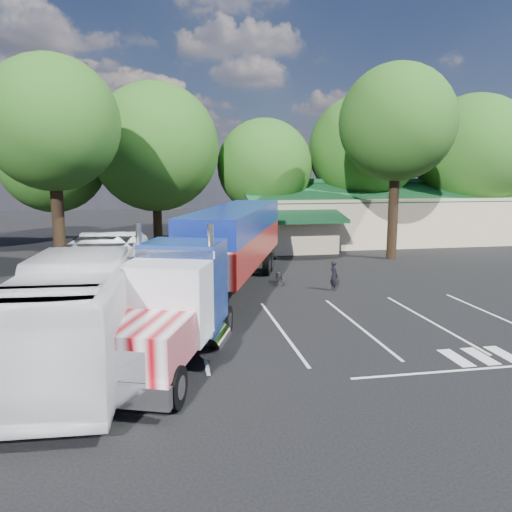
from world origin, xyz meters
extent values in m
plane|color=black|center=(0.00, 0.00, 0.00)|extent=(120.00, 120.00, 0.00)
cube|color=#BCAB8B|center=(14.00, 18.00, 2.00)|extent=(24.00, 11.00, 4.00)
cube|color=#144926|center=(14.00, 15.60, 4.50)|extent=(24.20, 6.25, 2.10)
cube|color=#144926|center=(14.00, 20.40, 4.50)|extent=(24.20, 6.25, 2.10)
cube|color=#BCAB8B|center=(6.00, 12.30, 1.40)|extent=(5.00, 2.50, 2.80)
cube|color=#144926|center=(6.00, 11.00, 2.90)|extent=(5.40, 3.19, 0.80)
cylinder|color=black|center=(-13.00, 17.80, 2.00)|extent=(0.70, 0.70, 4.00)
sphere|color=#194F16|center=(-13.00, 17.80, 7.15)|extent=(8.40, 8.40, 8.40)
cylinder|color=black|center=(-5.00, 16.20, 2.15)|extent=(0.70, 0.70, 4.30)
sphere|color=#194F16|center=(-5.00, 16.20, 8.05)|extent=(10.00, 10.00, 10.00)
cylinder|color=black|center=(4.00, 17.50, 1.80)|extent=(0.70, 0.70, 3.60)
sphere|color=#194F16|center=(4.00, 17.50, 6.60)|extent=(8.00, 8.00, 8.00)
cylinder|color=black|center=(13.00, 18.00, 2.25)|extent=(0.70, 0.70, 4.50)
sphere|color=#194F16|center=(13.00, 18.00, 8.10)|extent=(9.60, 9.60, 9.60)
cylinder|color=black|center=(23.00, 16.80, 1.95)|extent=(0.70, 0.70, 3.90)
sphere|color=#194F16|center=(23.00, 16.80, 7.80)|extent=(10.40, 10.40, 10.40)
cylinder|color=black|center=(-10.50, 6.00, 3.00)|extent=(0.70, 0.70, 6.00)
sphere|color=#194F16|center=(-10.50, 6.00, 8.85)|extent=(7.60, 7.60, 7.60)
cylinder|color=black|center=(11.50, 8.50, 3.25)|extent=(0.70, 0.70, 6.50)
sphere|color=#194F16|center=(11.50, 8.50, 9.50)|extent=(8.00, 8.00, 8.00)
cube|color=black|center=(-4.28, -8.69, 0.79)|extent=(3.47, 7.32, 0.26)
cube|color=white|center=(-5.61, -12.42, 0.69)|extent=(2.58, 1.13, 0.58)
cube|color=white|center=(-5.54, -12.22, 1.32)|extent=(1.24, 0.54, 0.95)
cube|color=silver|center=(-5.13, -11.08, 1.53)|extent=(3.14, 3.20, 1.21)
cube|color=silver|center=(-4.42, -9.09, 2.16)|extent=(3.05, 2.48, 2.43)
cube|color=black|center=(-4.65, -9.73, 2.69)|extent=(2.32, 0.89, 1.06)
cube|color=white|center=(-4.12, -8.24, 3.54)|extent=(2.62, 1.02, 0.26)
cube|color=navy|center=(-3.79, -7.29, 2.38)|extent=(3.20, 2.87, 2.85)
cylinder|color=white|center=(-5.25, -7.78, 2.75)|extent=(0.24, 0.24, 3.59)
cylinder|color=white|center=(-2.96, -8.60, 2.75)|extent=(0.24, 0.24, 3.59)
cylinder|color=white|center=(-5.59, -8.11, 0.79)|extent=(1.22, 1.83, 0.70)
cylinder|color=white|center=(-2.90, -9.07, 0.79)|extent=(1.22, 1.83, 0.70)
cube|color=white|center=(-0.71, 1.36, 2.27)|extent=(7.12, 13.65, 1.58)
cube|color=navy|center=(-0.71, 1.36, 3.70)|extent=(7.12, 13.65, 1.27)
cube|color=black|center=(0.78, 5.54, 0.90)|extent=(2.43, 3.91, 0.37)
cube|color=black|center=(-3.31, -3.76, 0.74)|extent=(0.16, 0.16, 1.48)
cube|color=black|center=(-1.92, -4.26, 0.74)|extent=(0.16, 0.16, 1.48)
cube|color=white|center=(1.59, 7.83, 0.48)|extent=(2.43, 0.97, 0.13)
cylinder|color=black|center=(-6.35, -11.20, 0.58)|extent=(0.74, 1.22, 1.16)
cylinder|color=black|center=(-4.26, -11.94, 0.58)|extent=(0.74, 1.22, 1.16)
cylinder|color=black|center=(-4.72, -6.62, 0.58)|extent=(0.74, 1.22, 1.16)
cylinder|color=black|center=(-2.64, -7.37, 0.58)|extent=(0.74, 1.22, 1.16)
cylinder|color=black|center=(-4.34, -5.53, 0.58)|extent=(0.74, 1.22, 1.16)
cylinder|color=black|center=(-2.25, -6.27, 0.58)|extent=(0.74, 1.22, 1.16)
cylinder|color=black|center=(-0.55, 5.11, 0.58)|extent=(0.74, 1.22, 1.16)
cylinder|color=black|center=(1.54, 4.37, 0.58)|extent=(0.74, 1.22, 1.16)
cylinder|color=black|center=(-0.12, 6.31, 0.58)|extent=(0.74, 1.22, 1.16)
cylinder|color=black|center=(1.97, 5.56, 0.58)|extent=(0.74, 1.22, 1.16)
imported|color=black|center=(4.25, 0.00, 0.80)|extent=(0.51, 0.66, 1.60)
imported|color=black|center=(1.80, 1.94, 0.42)|extent=(0.63, 1.61, 0.83)
imported|color=white|center=(-7.00, -7.16, 1.82)|extent=(3.69, 13.23, 3.65)
imported|color=#B6B9BF|center=(5.64, 13.52, 0.69)|extent=(4.43, 2.54, 1.38)
camera|label=1|loc=(-4.36, -24.47, 6.18)|focal=35.00mm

